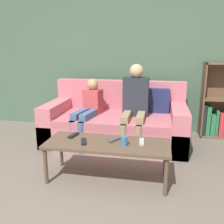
{
  "coord_description": "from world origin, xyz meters",
  "views": [
    {
      "loc": [
        0.75,
        -1.48,
        1.37
      ],
      "look_at": [
        0.19,
        1.43,
        0.61
      ],
      "focal_mm": 40.0,
      "sensor_mm": 36.0,
      "label": 1
    }
  ],
  "objects_px": {
    "person_adult": "(135,101)",
    "tv_remote_2": "(114,140)",
    "bookshelf": "(220,110)",
    "coffee_table": "(107,146)",
    "tv_remote_0": "(84,142)",
    "tv_remote_3": "(74,135)",
    "couch": "(116,123)",
    "cup_near": "(124,141)",
    "person_child": "(88,108)",
    "tv_remote_1": "(142,142)"
  },
  "relations": [
    {
      "from": "couch",
      "to": "person_adult",
      "type": "xyz_separation_m",
      "value": [
        0.28,
        -0.1,
        0.37
      ]
    },
    {
      "from": "coffee_table",
      "to": "tv_remote_1",
      "type": "xyz_separation_m",
      "value": [
        0.35,
        0.06,
        0.05
      ]
    },
    {
      "from": "cup_near",
      "to": "tv_remote_0",
      "type": "relative_size",
      "value": 0.53
    },
    {
      "from": "tv_remote_3",
      "to": "tv_remote_2",
      "type": "bearing_deg",
      "value": 6.91
    },
    {
      "from": "coffee_table",
      "to": "person_child",
      "type": "bearing_deg",
      "value": 116.43
    },
    {
      "from": "person_adult",
      "to": "cup_near",
      "type": "distance_m",
      "value": 1.08
    },
    {
      "from": "couch",
      "to": "tv_remote_1",
      "type": "xyz_separation_m",
      "value": [
        0.45,
        -1.06,
        0.14
      ]
    },
    {
      "from": "person_child",
      "to": "tv_remote_1",
      "type": "xyz_separation_m",
      "value": [
        0.84,
        -0.91,
        -0.1
      ]
    },
    {
      "from": "bookshelf",
      "to": "cup_near",
      "type": "distance_m",
      "value": 2.13
    },
    {
      "from": "bookshelf",
      "to": "person_child",
      "type": "distance_m",
      "value": 2.06
    },
    {
      "from": "cup_near",
      "to": "tv_remote_2",
      "type": "height_order",
      "value": "cup_near"
    },
    {
      "from": "person_child",
      "to": "tv_remote_3",
      "type": "xyz_separation_m",
      "value": [
        0.08,
        -0.86,
        -0.1
      ]
    },
    {
      "from": "cup_near",
      "to": "person_child",
      "type": "bearing_deg",
      "value": 123.29
    },
    {
      "from": "tv_remote_1",
      "to": "tv_remote_2",
      "type": "bearing_deg",
      "value": 176.28
    },
    {
      "from": "tv_remote_1",
      "to": "tv_remote_3",
      "type": "bearing_deg",
      "value": 172.69
    },
    {
      "from": "tv_remote_1",
      "to": "coffee_table",
      "type": "bearing_deg",
      "value": -173.33
    },
    {
      "from": "bookshelf",
      "to": "coffee_table",
      "type": "xyz_separation_m",
      "value": [
        -1.45,
        -1.67,
        -0.05
      ]
    },
    {
      "from": "coffee_table",
      "to": "cup_near",
      "type": "height_order",
      "value": "cup_near"
    },
    {
      "from": "bookshelf",
      "to": "tv_remote_2",
      "type": "distance_m",
      "value": 2.12
    },
    {
      "from": "bookshelf",
      "to": "tv_remote_0",
      "type": "distance_m",
      "value": 2.41
    },
    {
      "from": "person_adult",
      "to": "tv_remote_2",
      "type": "bearing_deg",
      "value": -96.63
    },
    {
      "from": "coffee_table",
      "to": "person_child",
      "type": "distance_m",
      "value": 1.1
    },
    {
      "from": "person_adult",
      "to": "cup_near",
      "type": "bearing_deg",
      "value": -89.57
    },
    {
      "from": "person_adult",
      "to": "bookshelf",
      "type": "bearing_deg",
      "value": 27.17
    },
    {
      "from": "person_child",
      "to": "cup_near",
      "type": "distance_m",
      "value": 1.21
    },
    {
      "from": "couch",
      "to": "person_child",
      "type": "relative_size",
      "value": 2.15
    },
    {
      "from": "couch",
      "to": "bookshelf",
      "type": "relative_size",
      "value": 1.74
    },
    {
      "from": "tv_remote_0",
      "to": "tv_remote_2",
      "type": "xyz_separation_m",
      "value": [
        0.31,
        0.11,
        0.0
      ]
    },
    {
      "from": "bookshelf",
      "to": "person_child",
      "type": "xyz_separation_m",
      "value": [
        -1.94,
        -0.69,
        0.11
      ]
    },
    {
      "from": "bookshelf",
      "to": "tv_remote_3",
      "type": "bearing_deg",
      "value": -140.09
    },
    {
      "from": "bookshelf",
      "to": "person_adult",
      "type": "relative_size",
      "value": 1.0
    },
    {
      "from": "bookshelf",
      "to": "tv_remote_2",
      "type": "relative_size",
      "value": 6.74
    },
    {
      "from": "couch",
      "to": "tv_remote_0",
      "type": "distance_m",
      "value": 1.19
    },
    {
      "from": "cup_near",
      "to": "coffee_table",
      "type": "bearing_deg",
      "value": 167.73
    },
    {
      "from": "person_adult",
      "to": "cup_near",
      "type": "height_order",
      "value": "person_adult"
    },
    {
      "from": "bookshelf",
      "to": "tv_remote_2",
      "type": "height_order",
      "value": "bookshelf"
    },
    {
      "from": "couch",
      "to": "person_child",
      "type": "xyz_separation_m",
      "value": [
        -0.38,
        -0.15,
        0.25
      ]
    },
    {
      "from": "couch",
      "to": "tv_remote_3",
      "type": "bearing_deg",
      "value": -106.79
    },
    {
      "from": "tv_remote_0",
      "to": "tv_remote_3",
      "type": "distance_m",
      "value": 0.23
    },
    {
      "from": "coffee_table",
      "to": "couch",
      "type": "bearing_deg",
      "value": 95.21
    },
    {
      "from": "bookshelf",
      "to": "person_adult",
      "type": "xyz_separation_m",
      "value": [
        -1.27,
        -0.64,
        0.23
      ]
    },
    {
      "from": "coffee_table",
      "to": "person_adult",
      "type": "distance_m",
      "value": 1.08
    },
    {
      "from": "person_adult",
      "to": "tv_remote_0",
      "type": "relative_size",
      "value": 6.57
    },
    {
      "from": "cup_near",
      "to": "tv_remote_3",
      "type": "bearing_deg",
      "value": 165.61
    },
    {
      "from": "person_adult",
      "to": "person_child",
      "type": "xyz_separation_m",
      "value": [
        -0.66,
        -0.05,
        -0.13
      ]
    },
    {
      "from": "tv_remote_3",
      "to": "tv_remote_1",
      "type": "bearing_deg",
      "value": 9.11
    },
    {
      "from": "cup_near",
      "to": "tv_remote_2",
      "type": "bearing_deg",
      "value": 138.85
    },
    {
      "from": "couch",
      "to": "tv_remote_0",
      "type": "bearing_deg",
      "value": -96.86
    },
    {
      "from": "couch",
      "to": "tv_remote_0",
      "type": "height_order",
      "value": "couch"
    },
    {
      "from": "couch",
      "to": "tv_remote_1",
      "type": "height_order",
      "value": "couch"
    }
  ]
}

